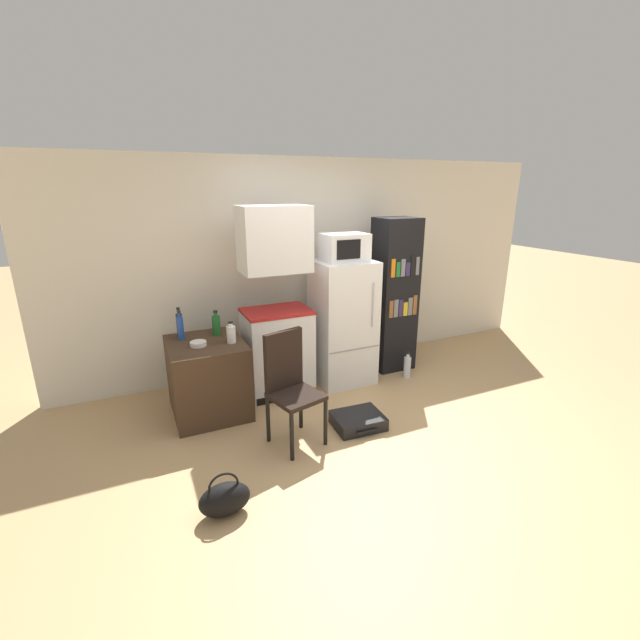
{
  "coord_description": "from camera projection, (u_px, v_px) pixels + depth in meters",
  "views": [
    {
      "loc": [
        -2.02,
        -2.82,
        2.2
      ],
      "look_at": [
        -0.33,
        0.85,
        0.94
      ],
      "focal_mm": 24.0,
      "sensor_mm": 36.0,
      "label": 1
    }
  ],
  "objects": [
    {
      "name": "ground_plane",
      "position": [
        392.0,
        438.0,
        3.91
      ],
      "size": [
        24.0,
        24.0,
        0.0
      ],
      "primitive_type": "plane",
      "color": "tan"
    },
    {
      "name": "wall_back",
      "position": [
        320.0,
        265.0,
        5.35
      ],
      "size": [
        6.4,
        0.1,
        2.53
      ],
      "color": "silver",
      "rests_on": "ground_plane"
    },
    {
      "name": "side_table",
      "position": [
        208.0,
        377.0,
        4.28
      ],
      "size": [
        0.72,
        0.8,
        0.75
      ],
      "color": "#422D1E",
      "rests_on": "ground_plane"
    },
    {
      "name": "kitchen_hutch",
      "position": [
        277.0,
        311.0,
        4.56
      ],
      "size": [
        0.71,
        0.51,
        2.03
      ],
      "color": "white",
      "rests_on": "ground_plane"
    },
    {
      "name": "refrigerator",
      "position": [
        343.0,
        322.0,
        4.9
      ],
      "size": [
        0.65,
        0.6,
        1.42
      ],
      "color": "white",
      "rests_on": "ground_plane"
    },
    {
      "name": "microwave",
      "position": [
        344.0,
        247.0,
        4.64
      ],
      "size": [
        0.48,
        0.37,
        0.3
      ],
      "color": "silver",
      "rests_on": "refrigerator"
    },
    {
      "name": "bookshelf",
      "position": [
        394.0,
        296.0,
        5.21
      ],
      "size": [
        0.48,
        0.41,
        1.86
      ],
      "color": "black",
      "rests_on": "ground_plane"
    },
    {
      "name": "bottle_green_tall",
      "position": [
        216.0,
        325.0,
        4.35
      ],
      "size": [
        0.08,
        0.08,
        0.25
      ],
      "color": "#1E6028",
      "rests_on": "side_table"
    },
    {
      "name": "bottle_wine_dark",
      "position": [
        180.0,
        324.0,
        4.28
      ],
      "size": [
        0.06,
        0.06,
        0.3
      ],
      "color": "black",
      "rests_on": "side_table"
    },
    {
      "name": "bottle_milk_white",
      "position": [
        231.0,
        334.0,
        4.12
      ],
      "size": [
        0.09,
        0.09,
        0.22
      ],
      "color": "white",
      "rests_on": "side_table"
    },
    {
      "name": "bottle_blue_soda",
      "position": [
        180.0,
        327.0,
        4.2
      ],
      "size": [
        0.06,
        0.06,
        0.3
      ],
      "color": "#1E47A3",
      "rests_on": "side_table"
    },
    {
      "name": "bowl",
      "position": [
        198.0,
        344.0,
        4.06
      ],
      "size": [
        0.15,
        0.15,
        0.04
      ],
      "color": "silver",
      "rests_on": "side_table"
    },
    {
      "name": "chair",
      "position": [
        289.0,
        379.0,
        3.75
      ],
      "size": [
        0.49,
        0.49,
        1.01
      ],
      "rotation": [
        0.0,
        0.0,
        0.25
      ],
      "color": "black",
      "rests_on": "ground_plane"
    },
    {
      "name": "suitcase_large_flat",
      "position": [
        358.0,
        421.0,
        4.09
      ],
      "size": [
        0.49,
        0.42,
        0.12
      ],
      "rotation": [
        0.0,
        0.0,
        -0.06
      ],
      "color": "black",
      "rests_on": "ground_plane"
    },
    {
      "name": "handbag",
      "position": [
        225.0,
        499.0,
        2.98
      ],
      "size": [
        0.36,
        0.2,
        0.33
      ],
      "color": "black",
      "rests_on": "ground_plane"
    },
    {
      "name": "water_bottle_front",
      "position": [
        407.0,
        366.0,
        5.13
      ],
      "size": [
        0.08,
        0.08,
        0.33
      ],
      "color": "silver",
      "rests_on": "ground_plane"
    }
  ]
}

